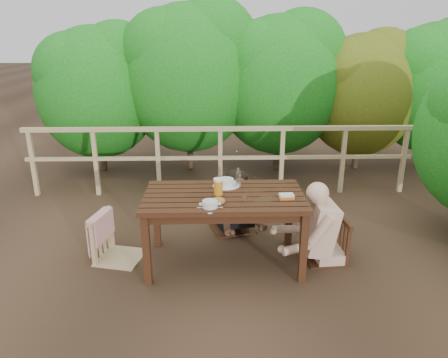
{
  "coord_description": "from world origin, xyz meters",
  "views": [
    {
      "loc": [
        -0.11,
        -3.96,
        2.29
      ],
      "look_at": [
        0.0,
        0.05,
        0.9
      ],
      "focal_mm": 34.3,
      "sensor_mm": 36.0,
      "label": 1
    }
  ],
  "objects_px": {
    "chair_far": "(232,190)",
    "woman": "(232,181)",
    "soup_near": "(210,205)",
    "table": "(224,230)",
    "diner_right": "(332,196)",
    "beer_glass": "(218,187)",
    "bread_roll": "(218,201)",
    "bottle": "(238,179)",
    "butter_tub": "(286,197)",
    "chair_left": "(117,218)",
    "tumbler": "(245,200)",
    "chair_right": "(327,222)",
    "soup_far": "(226,183)"
  },
  "relations": [
    {
      "from": "chair_left",
      "to": "bottle",
      "type": "distance_m",
      "value": 1.31
    },
    {
      "from": "chair_left",
      "to": "chair_right",
      "type": "height_order",
      "value": "chair_left"
    },
    {
      "from": "butter_tub",
      "to": "diner_right",
      "type": "bearing_deg",
      "value": 13.18
    },
    {
      "from": "chair_far",
      "to": "bread_roll",
      "type": "distance_m",
      "value": 1.09
    },
    {
      "from": "beer_glass",
      "to": "butter_tub",
      "type": "relative_size",
      "value": 1.31
    },
    {
      "from": "chair_far",
      "to": "woman",
      "type": "distance_m",
      "value": 0.11
    },
    {
      "from": "tumbler",
      "to": "chair_far",
      "type": "bearing_deg",
      "value": 94.29
    },
    {
      "from": "beer_glass",
      "to": "tumbler",
      "type": "bearing_deg",
      "value": -37.41
    },
    {
      "from": "woman",
      "to": "tumbler",
      "type": "relative_size",
      "value": 17.56
    },
    {
      "from": "chair_far",
      "to": "butter_tub",
      "type": "relative_size",
      "value": 7.21
    },
    {
      "from": "soup_far",
      "to": "chair_far",
      "type": "bearing_deg",
      "value": 80.18
    },
    {
      "from": "woman",
      "to": "diner_right",
      "type": "bearing_deg",
      "value": 126.49
    },
    {
      "from": "chair_far",
      "to": "chair_left",
      "type": "bearing_deg",
      "value": -164.65
    },
    {
      "from": "butter_tub",
      "to": "beer_glass",
      "type": "bearing_deg",
      "value": 163.96
    },
    {
      "from": "chair_right",
      "to": "woman",
      "type": "distance_m",
      "value": 1.24
    },
    {
      "from": "bread_roll",
      "to": "tumbler",
      "type": "distance_m",
      "value": 0.26
    },
    {
      "from": "soup_far",
      "to": "tumbler",
      "type": "xyz_separation_m",
      "value": [
        0.17,
        -0.44,
        -0.01
      ]
    },
    {
      "from": "chair_left",
      "to": "bread_roll",
      "type": "relative_size",
      "value": 6.86
    },
    {
      "from": "woman",
      "to": "soup_near",
      "type": "relative_size",
      "value": 5.06
    },
    {
      "from": "chair_far",
      "to": "chair_right",
      "type": "relative_size",
      "value": 1.17
    },
    {
      "from": "table",
      "to": "chair_far",
      "type": "xyz_separation_m",
      "value": [
        0.12,
        0.8,
        0.13
      ]
    },
    {
      "from": "soup_near",
      "to": "table",
      "type": "bearing_deg",
      "value": 66.35
    },
    {
      "from": "table",
      "to": "chair_far",
      "type": "height_order",
      "value": "chair_far"
    },
    {
      "from": "chair_right",
      "to": "soup_near",
      "type": "distance_m",
      "value": 1.31
    },
    {
      "from": "chair_far",
      "to": "tumbler",
      "type": "distance_m",
      "value": 1.03
    },
    {
      "from": "bread_roll",
      "to": "bottle",
      "type": "xyz_separation_m",
      "value": [
        0.21,
        0.42,
        0.08
      ]
    },
    {
      "from": "butter_tub",
      "to": "bread_roll",
      "type": "bearing_deg",
      "value": -175.48
    },
    {
      "from": "soup_near",
      "to": "chair_right",
      "type": "bearing_deg",
      "value": 16.56
    },
    {
      "from": "bottle",
      "to": "butter_tub",
      "type": "relative_size",
      "value": 1.66
    },
    {
      "from": "bread_roll",
      "to": "bottle",
      "type": "bearing_deg",
      "value": 63.25
    },
    {
      "from": "diner_right",
      "to": "bottle",
      "type": "distance_m",
      "value": 0.97
    },
    {
      "from": "diner_right",
      "to": "tumbler",
      "type": "distance_m",
      "value": 0.93
    },
    {
      "from": "chair_far",
      "to": "soup_far",
      "type": "distance_m",
      "value": 0.63
    },
    {
      "from": "diner_right",
      "to": "beer_glass",
      "type": "height_order",
      "value": "diner_right"
    },
    {
      "from": "soup_far",
      "to": "beer_glass",
      "type": "height_order",
      "value": "beer_glass"
    },
    {
      "from": "chair_right",
      "to": "butter_tub",
      "type": "bearing_deg",
      "value": -74.85
    },
    {
      "from": "table",
      "to": "bread_roll",
      "type": "height_order",
      "value": "bread_roll"
    },
    {
      "from": "woman",
      "to": "soup_far",
      "type": "height_order",
      "value": "woman"
    },
    {
      "from": "chair_right",
      "to": "bottle",
      "type": "xyz_separation_m",
      "value": [
        -0.92,
        0.15,
        0.43
      ]
    },
    {
      "from": "woman",
      "to": "tumbler",
      "type": "bearing_deg",
      "value": 79.51
    },
    {
      "from": "table",
      "to": "soup_near",
      "type": "xyz_separation_m",
      "value": [
        -0.14,
        -0.32,
        0.41
      ]
    },
    {
      "from": "beer_glass",
      "to": "tumbler",
      "type": "distance_m",
      "value": 0.32
    },
    {
      "from": "chair_far",
      "to": "chair_right",
      "type": "height_order",
      "value": "chair_far"
    },
    {
      "from": "table",
      "to": "beer_glass",
      "type": "xyz_separation_m",
      "value": [
        -0.06,
        0.01,
        0.46
      ]
    },
    {
      "from": "chair_left",
      "to": "chair_far",
      "type": "height_order",
      "value": "chair_far"
    },
    {
      "from": "table",
      "to": "diner_right",
      "type": "height_order",
      "value": "diner_right"
    },
    {
      "from": "chair_right",
      "to": "beer_glass",
      "type": "relative_size",
      "value": 4.71
    },
    {
      "from": "bread_roll",
      "to": "diner_right",
      "type": "bearing_deg",
      "value": 13.16
    },
    {
      "from": "beer_glass",
      "to": "bottle",
      "type": "distance_m",
      "value": 0.28
    },
    {
      "from": "chair_left",
      "to": "soup_near",
      "type": "bearing_deg",
      "value": -99.91
    }
  ]
}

